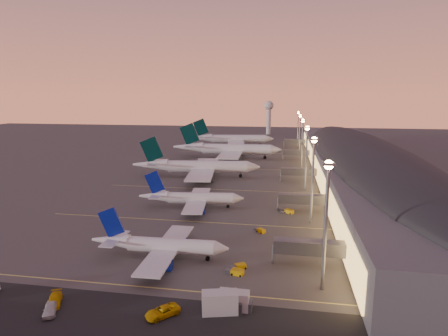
% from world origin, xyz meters
% --- Properties ---
extents(ground, '(700.00, 700.00, 0.00)m').
position_xyz_m(ground, '(0.00, 0.00, 0.00)').
color(ground, '#474441').
extents(airliner_narrow_south, '(33.21, 29.59, 11.89)m').
position_xyz_m(airliner_narrow_south, '(-0.52, -31.21, 3.07)').
color(airliner_narrow_south, silver).
rests_on(airliner_narrow_south, ground).
extents(airliner_narrow_north, '(35.81, 32.21, 12.78)m').
position_xyz_m(airliner_narrow_north, '(-3.13, 9.09, 3.30)').
color(airliner_narrow_north, silver).
rests_on(airliner_narrow_north, ground).
extents(airliner_wide_near, '(59.65, 54.77, 19.09)m').
position_xyz_m(airliner_wide_near, '(-13.06, 56.67, 4.91)').
color(airliner_wide_near, silver).
rests_on(airliner_wide_near, ground).
extents(airliner_wide_mid, '(66.50, 60.49, 21.30)m').
position_xyz_m(airliner_wide_mid, '(-7.53, 112.43, 5.48)').
color(airliner_wide_mid, silver).
rests_on(airliner_wide_mid, ground).
extents(airliner_wide_far, '(64.80, 59.62, 20.75)m').
position_xyz_m(airliner_wide_far, '(-13.54, 167.74, 5.34)').
color(airliner_wide_far, silver).
rests_on(airliner_wide_far, ground).
extents(terminal_building, '(56.35, 255.00, 17.46)m').
position_xyz_m(terminal_building, '(61.84, 72.47, 8.78)').
color(terminal_building, '#525358').
rests_on(terminal_building, ground).
extents(light_masts, '(2.20, 217.20, 25.90)m').
position_xyz_m(light_masts, '(36.00, 65.00, 17.55)').
color(light_masts, gray).
rests_on(light_masts, ground).
extents(radar_tower, '(9.00, 9.00, 32.50)m').
position_xyz_m(radar_tower, '(10.00, 260.00, 21.87)').
color(radar_tower, silver).
rests_on(radar_tower, ground).
extents(service_lane, '(260.00, 16.00, 0.01)m').
position_xyz_m(service_lane, '(0.00, -56.00, 0.01)').
color(service_lane, black).
rests_on(service_lane, ground).
extents(lane_markings, '(90.00, 180.36, 0.00)m').
position_xyz_m(lane_markings, '(0.00, 40.00, 0.01)').
color(lane_markings, '#D8C659').
rests_on(lane_markings, ground).
extents(baggage_tug_a, '(4.19, 2.44, 1.17)m').
position_xyz_m(baggage_tug_a, '(18.22, -36.59, 0.54)').
color(baggage_tug_a, '#D5A106').
rests_on(baggage_tug_a, ground).
extents(baggage_tug_b, '(3.82, 3.03, 1.08)m').
position_xyz_m(baggage_tug_b, '(18.59, -33.91, 0.49)').
color(baggage_tug_b, '#D5A106').
rests_on(baggage_tug_b, ground).
extents(baggage_tug_c, '(4.29, 3.67, 1.23)m').
position_xyz_m(baggage_tug_c, '(29.26, 8.43, 0.56)').
color(baggage_tug_c, '#D5A106').
rests_on(baggage_tug_c, ground).
extents(catering_truck_a, '(7.33, 4.22, 3.87)m').
position_xyz_m(catering_truck_a, '(17.90, -51.19, 1.81)').
color(catering_truck_a, silver).
rests_on(catering_truck_a, ground).
extents(catering_truck_b, '(6.08, 2.53, 3.38)m').
position_xyz_m(catering_truck_b, '(20.12, -49.70, 1.58)').
color(catering_truck_b, silver).
rests_on(catering_truck_b, ground).
extents(baggage_tug_d, '(3.45, 3.43, 1.05)m').
position_xyz_m(baggage_tug_d, '(21.64, -10.51, 0.48)').
color(baggage_tug_d, '#D5A106').
rests_on(baggage_tug_d, ground).
extents(service_van_b, '(4.39, 5.93, 1.60)m').
position_xyz_m(service_van_b, '(-12.78, -53.60, 0.80)').
color(service_van_b, '#D5A106').
rests_on(service_van_b, ground).
extents(service_van_c, '(4.09, 5.53, 1.75)m').
position_xyz_m(service_van_c, '(-11.78, -56.43, 0.88)').
color(service_van_c, silver).
rests_on(service_van_c, ground).
extents(service_van_d, '(6.31, 6.34, 1.70)m').
position_xyz_m(service_van_d, '(7.94, -53.99, 0.85)').
color(service_van_d, '#D5A106').
rests_on(service_van_d, ground).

